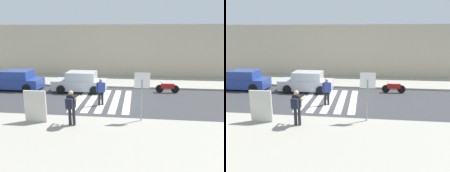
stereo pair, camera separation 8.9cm
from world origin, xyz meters
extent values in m
plane|color=#38383A|center=(0.00, 0.00, 0.00)|extent=(120.00, 120.00, 0.00)
cube|color=#9E998C|center=(0.00, -6.20, 0.07)|extent=(60.00, 6.00, 0.14)
cube|color=#9E998C|center=(0.00, 6.00, 0.07)|extent=(60.00, 4.80, 0.14)
cube|color=beige|center=(0.00, 10.40, 2.63)|extent=(56.00, 4.00, 5.26)
cube|color=silver|center=(-1.60, 0.20, 0.00)|extent=(0.44, 5.20, 0.01)
cube|color=silver|center=(-0.80, 0.20, 0.00)|extent=(0.44, 5.20, 0.01)
cube|color=silver|center=(0.00, 0.20, 0.00)|extent=(0.44, 5.20, 0.01)
cube|color=silver|center=(0.80, 0.20, 0.00)|extent=(0.44, 5.20, 0.01)
cube|color=silver|center=(1.60, 0.20, 0.00)|extent=(0.44, 5.20, 0.01)
cylinder|color=gray|center=(2.44, -3.46, 1.20)|extent=(0.07, 0.07, 2.13)
cube|color=white|center=(2.44, -3.45, 2.22)|extent=(0.76, 0.03, 0.76)
cube|color=red|center=(2.44, -3.43, 2.22)|extent=(0.66, 0.02, 0.66)
cylinder|color=#232328|center=(-0.95, -4.37, 0.58)|extent=(0.15, 0.15, 0.88)
cylinder|color=#232328|center=(-0.75, -4.39, 0.58)|extent=(0.15, 0.15, 0.88)
cube|color=black|center=(-0.85, -4.38, 1.32)|extent=(0.40, 0.28, 0.60)
sphere|color=tan|center=(-0.85, -4.38, 1.75)|extent=(0.23, 0.23, 0.23)
cylinder|color=tan|center=(-1.07, -4.14, 1.46)|extent=(0.16, 0.59, 0.10)
cylinder|color=tan|center=(-0.59, -4.19, 1.46)|extent=(0.16, 0.59, 0.10)
cube|color=black|center=(-0.81, -3.99, 1.49)|extent=(0.15, 0.11, 0.10)
cube|color=black|center=(-0.88, -4.61, 1.30)|extent=(0.34, 0.23, 0.48)
cylinder|color=#232328|center=(-0.13, -0.89, 0.44)|extent=(0.15, 0.15, 0.88)
cylinder|color=#232328|center=(0.06, -0.82, 0.44)|extent=(0.15, 0.15, 0.88)
cube|color=#33479E|center=(-0.03, -0.86, 1.18)|extent=(0.44, 0.36, 0.60)
sphere|color=#A37556|center=(-0.03, -0.86, 1.61)|extent=(0.23, 0.23, 0.23)
cylinder|color=#33479E|center=(-0.26, -0.94, 1.16)|extent=(0.10, 0.10, 0.58)
cylinder|color=#33479E|center=(0.19, -0.77, 1.16)|extent=(0.10, 0.10, 0.58)
cube|color=#284293|center=(-7.45, 2.30, 0.53)|extent=(4.10, 1.70, 0.76)
cube|color=#284293|center=(-7.30, 2.30, 1.23)|extent=(2.20, 1.56, 0.64)
cube|color=slate|center=(-8.37, 2.30, 1.23)|extent=(0.10, 1.50, 0.54)
cube|color=slate|center=(-6.33, 2.30, 1.23)|extent=(0.10, 1.50, 0.51)
cylinder|color=black|center=(-8.72, 3.15, 0.32)|extent=(0.64, 0.22, 0.64)
cylinder|color=black|center=(-6.18, 1.45, 0.32)|extent=(0.64, 0.22, 0.64)
cylinder|color=black|center=(-6.18, 3.15, 0.32)|extent=(0.64, 0.22, 0.64)
cube|color=#B7BABF|center=(-2.20, 2.30, 0.53)|extent=(4.10, 1.70, 0.76)
cube|color=#B7BABF|center=(-2.05, 2.30, 1.23)|extent=(2.20, 1.56, 0.64)
cube|color=slate|center=(-3.12, 2.30, 1.23)|extent=(0.10, 1.50, 0.54)
cube|color=slate|center=(-1.08, 2.30, 1.23)|extent=(0.10, 1.50, 0.51)
cylinder|color=black|center=(-3.47, 1.45, 0.32)|extent=(0.64, 0.22, 0.64)
cylinder|color=black|center=(-3.47, 3.15, 0.32)|extent=(0.64, 0.22, 0.64)
cylinder|color=black|center=(-0.92, 1.45, 0.32)|extent=(0.64, 0.22, 0.64)
cylinder|color=black|center=(-0.92, 3.15, 0.32)|extent=(0.64, 0.22, 0.64)
cylinder|color=black|center=(3.95, 2.60, 0.30)|extent=(0.60, 0.10, 0.60)
cylinder|color=black|center=(5.11, 2.60, 0.30)|extent=(0.60, 0.10, 0.60)
cube|color=#B21919|center=(4.53, 2.60, 0.52)|extent=(1.00, 0.20, 0.36)
cylinder|color=gray|center=(4.01, 2.60, 0.85)|extent=(0.04, 0.60, 0.04)
cube|color=beige|center=(-2.75, -4.16, 0.94)|extent=(1.10, 0.10, 1.60)
cube|color=#5199B2|center=(-2.75, -4.11, 0.94)|extent=(0.96, 0.02, 1.46)
camera|label=1|loc=(2.15, -13.88, 4.48)|focal=35.00mm
camera|label=2|loc=(2.24, -13.87, 4.48)|focal=35.00mm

